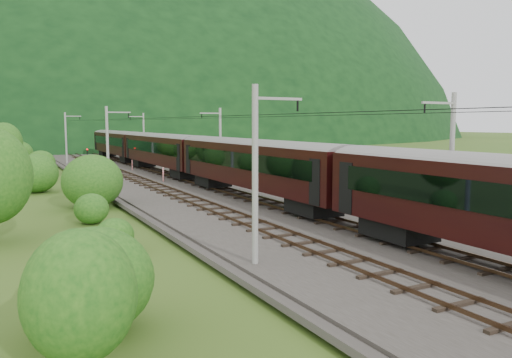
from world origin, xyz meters
name	(u,v)px	position (x,y,z in m)	size (l,w,h in m)	color
ground	(362,253)	(0.00, 0.00, 0.00)	(600.00, 600.00, 0.00)	#37581B
railbed	(267,218)	(0.00, 10.00, 0.15)	(14.00, 220.00, 0.30)	#38332D
track_left	(236,218)	(-2.40, 10.00, 0.37)	(2.40, 220.00, 0.27)	#503722
track_right	(297,212)	(2.40, 10.00, 0.37)	(2.40, 220.00, 0.27)	#503722
catenary_left	(108,144)	(-6.12, 32.00, 4.50)	(2.54, 192.28, 8.00)	gray
catenary_right	(220,142)	(6.12, 32.00, 4.50)	(2.54, 192.28, 8.00)	gray
overhead_wires	(268,116)	(0.00, 10.00, 7.10)	(4.83, 198.00, 0.03)	black
mountain_main	(29,136)	(0.00, 260.00, 0.00)	(504.00, 360.00, 244.00)	black
train	(199,149)	(2.40, 28.93, 3.90)	(3.34, 158.55, 5.82)	black
hazard_post_near	(163,174)	(-0.22, 32.83, 1.07)	(0.16, 0.16, 1.53)	red
hazard_post_far	(132,165)	(0.06, 47.52, 1.00)	(0.15, 0.15, 1.39)	red
signal	(87,154)	(-3.11, 63.77, 1.62)	(0.25, 0.25, 2.25)	black
vegetation_left	(29,170)	(-13.73, 28.28, 2.52)	(12.77, 152.29, 7.04)	#1A4F15
vegetation_right	(312,176)	(11.94, 22.18, 1.25)	(7.09, 109.98, 2.84)	#1A4F15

